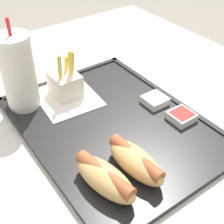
# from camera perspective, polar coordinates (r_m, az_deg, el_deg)

# --- Properties ---
(dining_table) EXTENTS (1.12, 1.00, 0.72)m
(dining_table) POSITION_cam_1_polar(r_m,az_deg,el_deg) (0.94, 0.03, -19.46)
(dining_table) COLOR beige
(dining_table) RESTS_ON ground_plane
(food_tray) EXTENTS (0.45, 0.34, 0.01)m
(food_tray) POSITION_cam_1_polar(r_m,az_deg,el_deg) (0.66, 0.00, -2.36)
(food_tray) COLOR black
(food_tray) RESTS_ON dining_table
(paper_napkin) EXTENTS (0.16, 0.14, 0.00)m
(paper_napkin) POSITION_cam_1_polar(r_m,az_deg,el_deg) (0.74, -8.29, 2.79)
(paper_napkin) COLOR white
(paper_napkin) RESTS_ON food_tray
(soda_cup) EXTENTS (0.07, 0.07, 0.20)m
(soda_cup) POSITION_cam_1_polar(r_m,az_deg,el_deg) (0.69, -16.74, 6.94)
(soda_cup) COLOR silver
(soda_cup) RESTS_ON food_tray
(hot_dog_far) EXTENTS (0.14, 0.07, 0.04)m
(hot_dog_far) POSITION_cam_1_polar(r_m,az_deg,el_deg) (0.52, -1.31, -11.92)
(hot_dog_far) COLOR tan
(hot_dog_far) RESTS_ON food_tray
(hot_dog_near) EXTENTS (0.13, 0.06, 0.04)m
(hot_dog_near) POSITION_cam_1_polar(r_m,az_deg,el_deg) (0.55, 4.34, -8.88)
(hot_dog_near) COLOR tan
(hot_dog_near) RESTS_ON food_tray
(fries_carton) EXTENTS (0.07, 0.06, 0.11)m
(fries_carton) POSITION_cam_1_polar(r_m,az_deg,el_deg) (0.73, -8.52, 5.24)
(fries_carton) COLOR silver
(fries_carton) RESTS_ON food_tray
(sauce_cup_mayo) EXTENTS (0.05, 0.05, 0.02)m
(sauce_cup_mayo) POSITION_cam_1_polar(r_m,az_deg,el_deg) (0.71, 7.93, 2.12)
(sauce_cup_mayo) COLOR silver
(sauce_cup_mayo) RESTS_ON food_tray
(sauce_cup_ketchup) EXTENTS (0.05, 0.05, 0.02)m
(sauce_cup_ketchup) POSITION_cam_1_polar(r_m,az_deg,el_deg) (0.68, 12.59, -0.75)
(sauce_cup_ketchup) COLOR silver
(sauce_cup_ketchup) RESTS_ON food_tray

